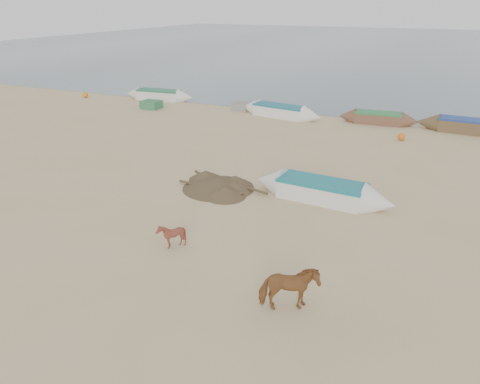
# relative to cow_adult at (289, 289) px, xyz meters

# --- Properties ---
(ground) EXTENTS (140.00, 140.00, 0.00)m
(ground) POSITION_rel_cow_adult_xyz_m (-3.71, 0.93, -0.67)
(ground) COLOR tan
(ground) RESTS_ON ground
(sea) EXTENTS (160.00, 160.00, 0.00)m
(sea) POSITION_rel_cow_adult_xyz_m (-3.71, 82.93, -0.66)
(sea) COLOR slate
(sea) RESTS_ON ground
(cow_adult) EXTENTS (1.74, 1.42, 1.34)m
(cow_adult) POSITION_rel_cow_adult_xyz_m (0.00, 0.00, 0.00)
(cow_adult) COLOR brown
(cow_adult) RESTS_ON ground
(calf_front) EXTENTS (0.93, 0.86, 0.91)m
(calf_front) POSITION_rel_cow_adult_xyz_m (-4.77, 1.64, -0.22)
(calf_front) COLOR brown
(calf_front) RESTS_ON ground
(near_canoe) EXTENTS (6.23, 1.89, 0.85)m
(near_canoe) POSITION_rel_cow_adult_xyz_m (-1.25, 7.78, -0.25)
(near_canoe) COLOR white
(near_canoe) RESTS_ON ground
(debris_pile) EXTENTS (3.85, 3.85, 0.45)m
(debris_pile) POSITION_rel_cow_adult_xyz_m (-5.80, 7.13, -0.45)
(debris_pile) COLOR brown
(debris_pile) RESTS_ON ground
(waterline_canoes) EXTENTS (49.88, 4.41, 0.90)m
(waterline_canoes) POSITION_rel_cow_adult_xyz_m (1.37, 22.02, -0.25)
(waterline_canoes) COLOR silver
(waterline_canoes) RESTS_ON ground
(beach_clutter) EXTENTS (44.44, 4.24, 0.64)m
(beach_clutter) POSITION_rel_cow_adult_xyz_m (-0.86, 20.66, -0.37)
(beach_clutter) COLOR #326F46
(beach_clutter) RESTS_ON ground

